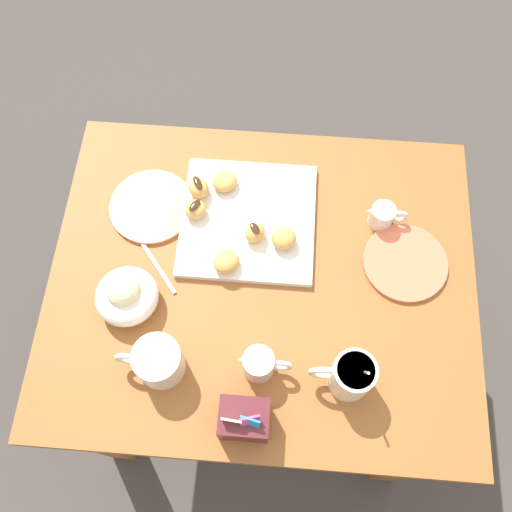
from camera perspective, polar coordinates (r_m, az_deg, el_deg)
name	(u,v)px	position (r m, az deg, el deg)	size (l,w,h in m)	color
ground_plane	(260,357)	(1.83, 0.42, -10.34)	(8.00, 8.00, 0.00)	#423D38
dining_table	(262,300)	(1.29, 0.58, -4.53)	(0.89, 0.73, 0.70)	#935628
pastry_plate_square	(248,220)	(1.20, -0.82, 3.72)	(0.29, 0.29, 0.02)	silver
coffee_mug_cream_left	(351,375)	(1.06, 9.70, -11.99)	(0.12, 0.08, 0.15)	silver
coffee_mug_cream_right	(158,361)	(1.07, -10.09, -10.60)	(0.13, 0.09, 0.09)	silver
cream_pitcher_white	(260,364)	(1.06, 0.37, -11.04)	(0.10, 0.06, 0.07)	silver
sugar_caddy	(244,419)	(1.04, -1.22, -16.43)	(0.09, 0.07, 0.11)	#561E23
ice_cream_bowl	(126,295)	(1.13, -13.20, -3.95)	(0.13, 0.13, 0.09)	silver
chocolate_sauce_pitcher	(383,215)	(1.21, 12.90, 4.10)	(0.09, 0.05, 0.06)	silver
saucer_coral_left	(405,263)	(1.21, 15.07, -0.65)	(0.18, 0.18, 0.01)	#E5704C
saucer_coral_right	(152,206)	(1.25, -10.67, 5.03)	(0.18, 0.18, 0.01)	#E5704C
loose_spoon_near_saucer	(150,256)	(1.19, -10.81, 0.05)	(0.11, 0.13, 0.01)	silver
beignet_0	(255,233)	(1.16, -0.11, 2.41)	(0.04, 0.05, 0.04)	#DBA351
chocolate_drizzle_0	(255,228)	(1.14, -0.11, 2.87)	(0.03, 0.02, 0.01)	#381E11
beignet_1	(226,262)	(1.14, -3.08, -0.59)	(0.05, 0.06, 0.04)	#DBA351
beignet_2	(284,238)	(1.16, 2.89, 1.85)	(0.05, 0.05, 0.04)	#DBA351
beignet_3	(196,210)	(1.19, -6.23, 4.77)	(0.05, 0.05, 0.03)	#DBA351
chocolate_drizzle_3	(195,205)	(1.18, -6.33, 5.20)	(0.03, 0.02, 0.01)	#381E11
beignet_4	(199,188)	(1.22, -5.93, 7.00)	(0.05, 0.04, 0.04)	#DBA351
chocolate_drizzle_4	(198,183)	(1.20, -6.02, 7.50)	(0.04, 0.02, 0.01)	#381E11
beignet_5	(225,181)	(1.23, -3.23, 7.66)	(0.05, 0.06, 0.03)	#DBA351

